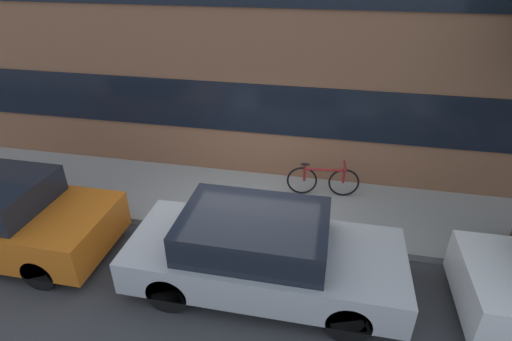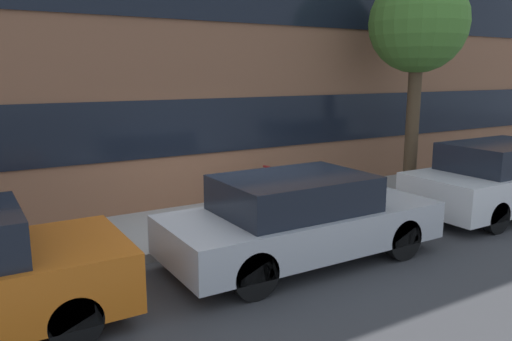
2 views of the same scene
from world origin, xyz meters
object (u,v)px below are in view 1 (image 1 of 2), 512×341
object	(u,v)px
bicycle	(323,180)
fire_hydrant	(40,178)
parked_car_orange	(0,216)
parked_car_silver	(262,252)

from	to	relation	value
bicycle	fire_hydrant	bearing A→B (deg)	-174.97
parked_car_orange	parked_car_silver	bearing A→B (deg)	0.00
parked_car_silver	fire_hydrant	bearing A→B (deg)	162.98
parked_car_silver	bicycle	bearing A→B (deg)	73.27
parked_car_silver	parked_car_orange	bearing A→B (deg)	-180.00
parked_car_orange	fire_hydrant	world-z (taller)	parked_car_orange
parked_car_silver	fire_hydrant	xyz separation A→B (m)	(-5.06, 1.55, -0.15)
parked_car_orange	parked_car_silver	size ratio (longest dim) A/B	0.92
parked_car_orange	fire_hydrant	distance (m)	1.61
fire_hydrant	bicycle	bearing A→B (deg)	10.85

